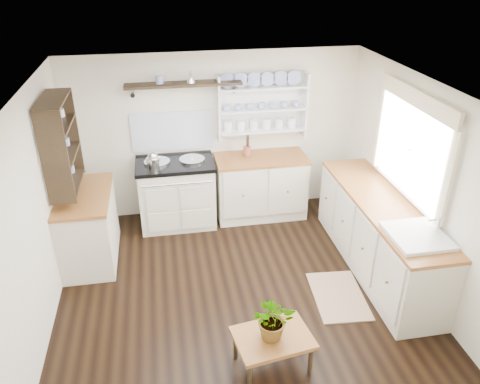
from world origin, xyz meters
name	(u,v)px	position (x,y,z in m)	size (l,w,h in m)	color
floor	(238,287)	(0.00, 0.00, 0.00)	(4.00, 3.80, 0.01)	black
wall_back	(215,135)	(0.00, 1.90, 1.15)	(4.00, 0.02, 2.30)	#EDE4CC
wall_right	(416,184)	(2.00, 0.00, 1.15)	(0.02, 3.80, 2.30)	#EDE4CC
wall_left	(36,217)	(-2.00, 0.00, 1.15)	(0.02, 3.80, 2.30)	#EDE4CC
ceiling	(238,90)	(0.00, 0.00, 2.30)	(4.00, 3.80, 0.01)	white
window	(411,144)	(1.95, 0.15, 1.56)	(0.08, 1.55, 1.22)	white
aga_cooker	(177,192)	(-0.59, 1.57, 0.48)	(1.05, 0.73, 0.96)	beige
back_cabinets	(260,185)	(0.60, 1.60, 0.46)	(1.27, 0.63, 0.90)	beige
right_cabinets	(378,234)	(1.70, 0.10, 0.46)	(0.62, 2.43, 0.90)	beige
belfast_sink	(415,246)	(1.70, -0.65, 0.80)	(0.55, 0.60, 0.45)	white
left_cabinets	(88,226)	(-1.70, 0.90, 0.46)	(0.62, 1.13, 0.90)	beige
plate_rack	(261,105)	(0.65, 1.86, 1.56)	(1.20, 0.22, 0.90)	white
high_shelf	(184,85)	(-0.40, 1.78, 1.91)	(1.50, 0.29, 0.16)	black
left_shelving	(60,143)	(-1.84, 0.90, 1.55)	(0.28, 0.80, 1.05)	black
kettle	(153,160)	(-0.87, 1.45, 1.04)	(0.17, 0.17, 0.21)	silver
utensil_crock	(247,151)	(0.42, 1.68, 0.97)	(0.11, 0.11, 0.12)	brown
center_table	(273,340)	(0.11, -1.19, 0.33)	(0.75, 0.58, 0.37)	brown
potted_plant	(274,319)	(0.11, -1.19, 0.58)	(0.37, 0.32, 0.41)	#3F7233
floor_rug	(338,296)	(1.07, -0.36, 0.01)	(0.55, 0.85, 0.02)	#8D6C52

